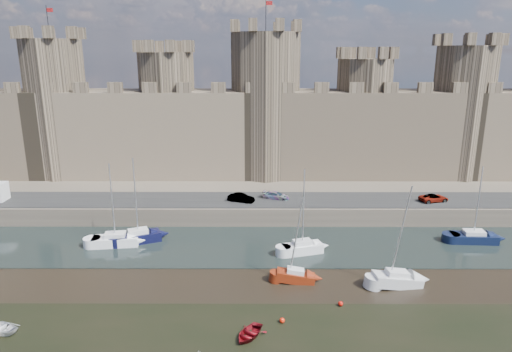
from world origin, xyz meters
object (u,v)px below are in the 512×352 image
(sailboat_3, at_px, (473,237))
(sailboat_4, at_px, (295,275))
(car_2, at_px, (276,195))
(sailboat_2, at_px, (302,247))
(car_3, at_px, (434,198))
(sailboat_0, at_px, (116,240))
(sailboat_5, at_px, (397,279))
(sailboat_1, at_px, (138,236))
(car_1, at_px, (241,198))

(sailboat_3, xyz_separation_m, sailboat_4, (-22.60, -9.86, -0.06))
(car_2, distance_m, sailboat_2, 12.98)
(car_3, xyz_separation_m, sailboat_2, (-19.23, -11.40, -2.25))
(sailboat_2, height_order, sailboat_4, sailboat_2)
(car_2, relative_size, sailboat_3, 0.39)
(sailboat_3, bearing_deg, sailboat_2, -168.47)
(car_3, relative_size, sailboat_0, 0.40)
(car_3, height_order, sailboat_3, sailboat_3)
(sailboat_0, relative_size, sailboat_5, 0.96)
(sailboat_0, relative_size, sailboat_3, 1.06)
(car_3, xyz_separation_m, sailboat_3, (2.04, -8.19, -2.31))
(car_3, xyz_separation_m, sailboat_1, (-39.00, -8.33, -2.23))
(car_2, relative_size, sailboat_5, 0.35)
(car_1, height_order, sailboat_0, sailboat_0)
(sailboat_2, relative_size, sailboat_3, 1.05)
(car_1, xyz_separation_m, car_3, (26.69, 0.23, -0.05))
(car_2, xyz_separation_m, sailboat_2, (2.58, -12.52, -2.23))
(car_3, height_order, sailboat_4, sailboat_4)
(sailboat_0, relative_size, sailboat_2, 1.01)
(sailboat_2, bearing_deg, sailboat_1, 154.89)
(sailboat_3, bearing_deg, sailboat_0, -175.57)
(car_1, height_order, sailboat_4, sailboat_4)
(car_1, distance_m, car_2, 5.06)
(car_1, xyz_separation_m, sailboat_4, (6.13, -17.82, -2.42))
(car_2, xyz_separation_m, car_3, (21.81, -1.12, 0.02))
(car_3, xyz_separation_m, sailboat_0, (-41.51, -9.31, -2.27))
(car_1, distance_m, sailboat_0, 17.54)
(car_2, bearing_deg, sailboat_3, -94.59)
(sailboat_1, xyz_separation_m, sailboat_3, (41.04, 0.14, -0.08))
(car_1, relative_size, car_2, 0.99)
(sailboat_1, relative_size, sailboat_4, 1.17)
(car_3, xyz_separation_m, sailboat_5, (-10.49, -18.89, -2.31))
(sailboat_2, distance_m, sailboat_5, 11.52)
(car_3, height_order, sailboat_0, sailboat_0)
(sailboat_4, bearing_deg, car_2, 97.15)
(sailboat_4, height_order, sailboat_5, sailboat_5)
(car_1, relative_size, sailboat_5, 0.35)
(car_3, distance_m, sailboat_4, 27.46)
(sailboat_4, bearing_deg, sailboat_2, 82.13)
(sailboat_5, bearing_deg, sailboat_3, 32.82)
(car_3, distance_m, sailboat_3, 8.75)
(sailboat_3, height_order, sailboat_4, sailboat_3)
(sailboat_1, relative_size, sailboat_3, 1.11)
(sailboat_5, bearing_deg, car_3, 53.29)
(sailboat_1, distance_m, sailboat_5, 30.41)
(car_1, height_order, car_2, car_1)
(car_1, relative_size, sailboat_2, 0.37)
(sailboat_1, bearing_deg, car_3, -10.97)
(car_2, height_order, sailboat_5, sailboat_5)
(sailboat_2, bearing_deg, car_1, 107.45)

